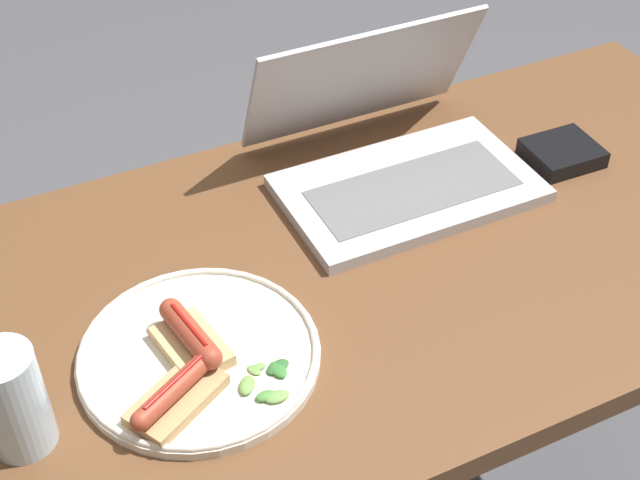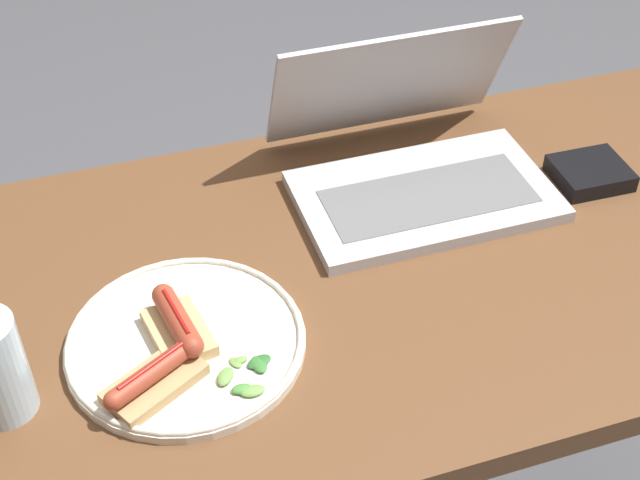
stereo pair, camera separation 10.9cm
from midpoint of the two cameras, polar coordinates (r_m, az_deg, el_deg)
The scene contains 7 objects.
desk at distance 1.19m, azimuth 4.58°, elevation -4.29°, with size 1.40×0.64×0.72m.
laptop at distance 1.27m, azimuth 8.53°, elevation 4.85°, with size 0.35×0.30×0.20m.
plate at distance 1.04m, azimuth -5.63°, elevation -6.61°, with size 0.28×0.28×0.02m.
sausage_toast_left at distance 1.03m, azimuth -6.09°, elevation -5.63°, with size 0.08×0.12×0.05m.
sausage_toast_middle at distance 0.98m, azimuth -7.48°, elevation -8.93°, with size 0.12×0.10×0.04m.
salad_pile at distance 1.00m, azimuth -1.62°, elevation -8.76°, with size 0.07×0.07×0.01m.
external_drive at distance 1.35m, azimuth 19.15°, elevation 3.97°, with size 0.10×0.09×0.03m.
Camera 2 is at (-0.30, -0.78, 1.50)m, focal length 50.00 mm.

